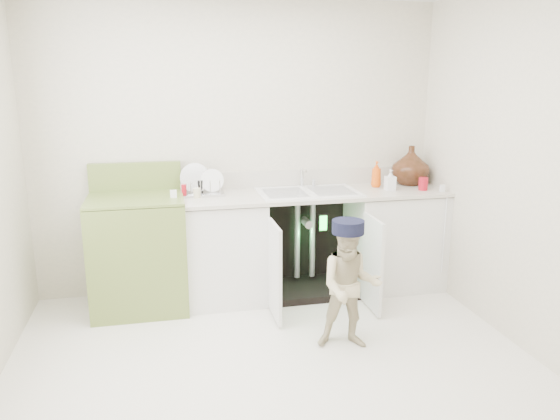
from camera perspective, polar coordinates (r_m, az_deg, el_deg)
The scene contains 5 objects.
ground at distance 3.76m, azimuth -0.55°, elevation -15.96°, with size 3.50×3.50×0.00m, color beige.
room_shell at distance 3.32m, azimuth -0.59°, elevation 3.08°, with size 6.00×5.50×1.26m.
counter_run at distance 4.79m, azimuth 3.33°, elevation -3.04°, with size 2.44×1.02×1.25m.
avocado_stove at distance 4.60m, azimuth -14.57°, elevation -4.18°, with size 0.75×0.65×1.17m.
repair_worker at distance 3.84m, azimuth 7.33°, elevation -7.71°, with size 0.51×0.93×0.92m.
Camera 1 is at (-0.67, -3.19, 1.88)m, focal length 35.00 mm.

